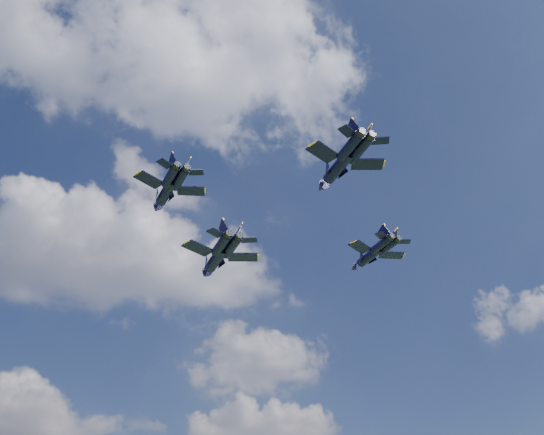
{
  "coord_description": "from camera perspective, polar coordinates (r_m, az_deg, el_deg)",
  "views": [
    {
      "loc": [
        -9.87,
        -81.74,
        5.82
      ],
      "look_at": [
        3.03,
        -3.86,
        56.43
      ],
      "focal_mm": 40.0,
      "sensor_mm": 36.0,
      "label": 1
    }
  ],
  "objects": [
    {
      "name": "jet_lead",
      "position": [
        108.61,
        -5.34,
        -3.96
      ],
      "size": [
        13.76,
        18.38,
        4.33
      ],
      "rotation": [
        0.0,
        0.0,
        0.23
      ],
      "color": "black"
    },
    {
      "name": "jet_slot",
      "position": [
        83.08,
        6.16,
        4.67
      ],
      "size": [
        11.24,
        14.98,
        3.53
      ],
      "rotation": [
        0.0,
        0.0,
        0.23
      ],
      "color": "black"
    },
    {
      "name": "jet_right",
      "position": [
        103.33,
        9.08,
        -3.64
      ],
      "size": [
        10.25,
        13.91,
        3.28
      ],
      "rotation": [
        0.0,
        0.0,
        0.3
      ],
      "color": "black"
    },
    {
      "name": "jet_left",
      "position": [
        90.84,
        -9.98,
        2.3
      ],
      "size": [
        10.39,
        14.08,
        3.32
      ],
      "rotation": [
        0.0,
        0.0,
        0.29
      ],
      "color": "black"
    }
  ]
}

